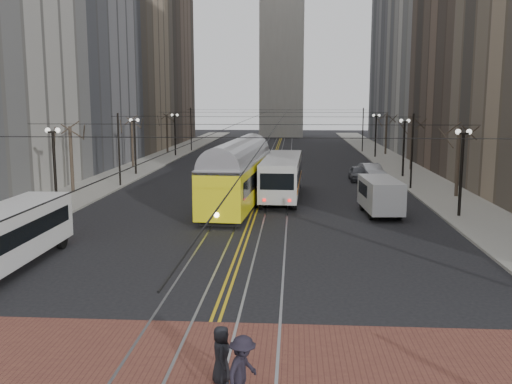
# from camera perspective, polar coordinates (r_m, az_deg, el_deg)

# --- Properties ---
(ground) EXTENTS (260.00, 260.00, 0.00)m
(ground) POSITION_cam_1_polar(r_m,az_deg,el_deg) (21.54, -3.78, -11.88)
(ground) COLOR black
(ground) RESTS_ON ground
(sidewalk_left) EXTENTS (5.00, 140.00, 0.15)m
(sidewalk_left) POSITION_cam_1_polar(r_m,az_deg,el_deg) (67.73, -11.38, 2.51)
(sidewalk_left) COLOR gray
(sidewalk_left) RESTS_ON ground
(sidewalk_right) EXTENTS (5.00, 140.00, 0.15)m
(sidewalk_right) POSITION_cam_1_polar(r_m,az_deg,el_deg) (66.51, 14.45, 2.28)
(sidewalk_right) COLOR gray
(sidewalk_right) RESTS_ON ground
(crosswalk_band) EXTENTS (25.00, 6.00, 0.01)m
(crosswalk_band) POSITION_cam_1_polar(r_m,az_deg,el_deg) (17.90, -5.53, -16.44)
(crosswalk_band) COLOR brown
(crosswalk_band) RESTS_ON ground
(streetcar_rails) EXTENTS (4.80, 130.00, 0.02)m
(streetcar_rails) POSITION_cam_1_polar(r_m,az_deg,el_deg) (65.43, 1.42, 2.39)
(streetcar_rails) COLOR gray
(streetcar_rails) RESTS_ON ground
(centre_lines) EXTENTS (0.42, 130.00, 0.01)m
(centre_lines) POSITION_cam_1_polar(r_m,az_deg,el_deg) (65.43, 1.42, 2.40)
(centre_lines) COLOR gold
(centre_lines) RESTS_ON ground
(building_left_mid) EXTENTS (16.00, 20.00, 34.00)m
(building_left_mid) POSITION_cam_1_polar(r_m,az_deg,el_deg) (72.30, -19.99, 16.01)
(building_left_mid) COLOR slate
(building_left_mid) RESTS_ON ground
(building_left_far) EXTENTS (16.00, 20.00, 40.00)m
(building_left_far) POSITION_cam_1_polar(r_m,az_deg,el_deg) (110.30, -11.44, 15.39)
(building_left_far) COLOR brown
(building_left_far) RESTS_ON ground
(building_right_mid) EXTENTS (16.00, 20.00, 34.00)m
(building_right_mid) POSITION_cam_1_polar(r_m,az_deg,el_deg) (70.35, 23.65, 16.01)
(building_right_mid) COLOR brown
(building_right_mid) RESTS_ON ground
(building_right_far) EXTENTS (16.00, 20.00, 40.00)m
(building_right_far) POSITION_cam_1_polar(r_m,az_deg,el_deg) (109.03, 16.46, 15.28)
(building_right_far) COLOR slate
(building_right_far) RESTS_ON ground
(lamp_posts) EXTENTS (27.60, 57.20, 5.60)m
(lamp_posts) POSITION_cam_1_polar(r_m,az_deg,el_deg) (48.99, 0.62, 3.40)
(lamp_posts) COLOR black
(lamp_posts) RESTS_ON ground
(street_trees) EXTENTS (31.68, 53.28, 5.60)m
(street_trees) POSITION_cam_1_polar(r_m,az_deg,el_deg) (55.45, 1.00, 4.08)
(street_trees) COLOR #382D23
(street_trees) RESTS_ON ground
(trolley_wires) EXTENTS (25.96, 120.00, 6.60)m
(trolley_wires) POSITION_cam_1_polar(r_m,az_deg,el_deg) (54.96, 0.98, 5.05)
(trolley_wires) COLOR black
(trolley_wires) RESTS_ON ground
(streetcar) EXTENTS (4.02, 16.07, 3.75)m
(streetcar) POSITION_cam_1_polar(r_m,az_deg,el_deg) (41.95, -1.79, 1.15)
(streetcar) COLOR yellow
(streetcar) RESTS_ON ground
(rear_bus) EXTENTS (3.19, 12.66, 3.28)m
(rear_bus) POSITION_cam_1_polar(r_m,az_deg,el_deg) (45.45, 2.63, 1.47)
(rear_bus) COLOR #B9B9B9
(rear_bus) RESTS_ON ground
(cargo_van) EXTENTS (2.50, 5.72, 2.47)m
(cargo_van) POSITION_cam_1_polar(r_m,az_deg,el_deg) (39.54, 12.32, -0.49)
(cargo_van) COLOR #BBBBBB
(cargo_van) RESTS_ON ground
(sedan_grey) EXTENTS (1.72, 4.19, 1.42)m
(sedan_grey) POSITION_cam_1_polar(r_m,az_deg,el_deg) (56.18, 10.18, 1.85)
(sedan_grey) COLOR #44464D
(sedan_grey) RESTS_ON ground
(sedan_silver) EXTENTS (2.46, 5.10, 1.61)m
(sedan_silver) POSITION_cam_1_polar(r_m,az_deg,el_deg) (56.58, 11.46, 1.96)
(sedan_silver) COLOR #AAACB2
(sedan_silver) RESTS_ON ground
(pedestrian_a) EXTENTS (0.60, 0.85, 1.63)m
(pedestrian_a) POSITION_cam_1_polar(r_m,az_deg,el_deg) (16.29, -3.49, -15.92)
(pedestrian_a) COLOR black
(pedestrian_a) RESTS_ON crosswalk_band
(pedestrian_d) EXTENTS (1.14, 1.40, 1.89)m
(pedestrian_d) POSITION_cam_1_polar(r_m,az_deg,el_deg) (15.08, -1.35, -17.52)
(pedestrian_d) COLOR black
(pedestrian_d) RESTS_ON crosswalk_band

